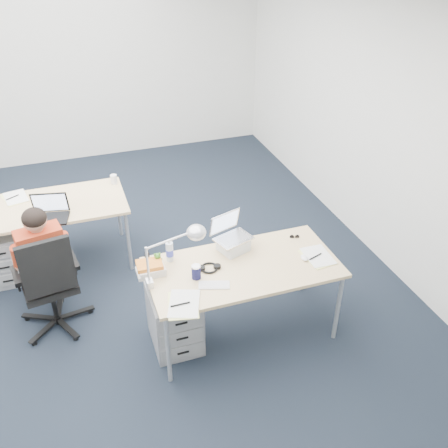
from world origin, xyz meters
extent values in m
plane|color=black|center=(0.00, 0.00, 0.00)|extent=(7.00, 7.00, 0.00)
cube|color=silver|center=(0.00, 3.50, 1.40)|extent=(6.00, 0.02, 2.80)
cube|color=silver|center=(3.00, 0.00, 1.40)|extent=(0.02, 7.00, 2.80)
cube|color=tan|center=(1.17, -0.81, 0.71)|extent=(1.60, 0.80, 0.03)
cylinder|color=#B7BABC|center=(0.42, -1.16, 0.35)|extent=(0.04, 0.04, 0.70)
cylinder|color=#B7BABC|center=(1.92, -1.16, 0.35)|extent=(0.04, 0.04, 0.70)
cylinder|color=#B7BABC|center=(0.42, -0.46, 0.35)|extent=(0.04, 0.04, 0.70)
cylinder|color=#B7BABC|center=(1.92, -0.46, 0.35)|extent=(0.04, 0.04, 0.70)
cube|color=tan|center=(-0.36, 0.77, 0.71)|extent=(1.60, 0.80, 0.03)
cylinder|color=#B7BABC|center=(0.39, 0.42, 0.35)|extent=(0.04, 0.04, 0.70)
cylinder|color=#B7BABC|center=(0.39, 1.12, 0.35)|extent=(0.04, 0.04, 0.70)
cylinder|color=black|center=(-0.41, -0.17, 0.25)|extent=(0.04, 0.04, 0.40)
cube|color=black|center=(-0.41, -0.17, 0.46)|extent=(0.51, 0.51, 0.07)
cube|color=black|center=(-0.37, -0.39, 0.79)|extent=(0.43, 0.12, 0.51)
cube|color=#AC3318|center=(-0.40, -0.16, 0.76)|extent=(0.40, 0.27, 0.51)
sphere|color=tan|center=(-0.40, -0.16, 1.12)|extent=(0.20, 0.20, 0.20)
cube|color=#9C9DA1|center=(0.57, -0.76, 0.28)|extent=(0.40, 0.50, 0.55)
cube|color=#9C9DA1|center=(-0.83, 0.73, 0.28)|extent=(0.40, 0.50, 0.55)
cube|color=white|center=(0.86, -0.98, 0.74)|extent=(0.27, 0.17, 0.01)
ellipsoid|color=white|center=(1.70, -0.90, 0.75)|extent=(0.06, 0.09, 0.03)
cylinder|color=#141540|center=(0.76, -0.84, 0.79)|extent=(0.10, 0.10, 0.12)
cylinder|color=silver|center=(0.61, -0.54, 0.83)|extent=(0.08, 0.08, 0.21)
cube|color=silver|center=(0.42, -0.66, 0.78)|extent=(0.27, 0.24, 0.10)
cube|color=black|center=(0.42, -0.54, 0.79)|extent=(0.04, 0.02, 0.13)
cube|color=#EEEB89|center=(0.57, -1.13, 0.74)|extent=(0.31, 0.37, 0.01)
cube|color=#EEEB89|center=(1.82, -0.91, 0.74)|extent=(0.22, 0.31, 0.01)
cylinder|color=white|center=(0.37, 1.03, 0.78)|extent=(0.07, 0.07, 0.10)
cube|color=white|center=(-0.65, 1.03, 0.73)|extent=(0.28, 0.34, 0.01)
camera|label=1|loc=(-0.06, -3.92, 3.25)|focal=40.00mm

